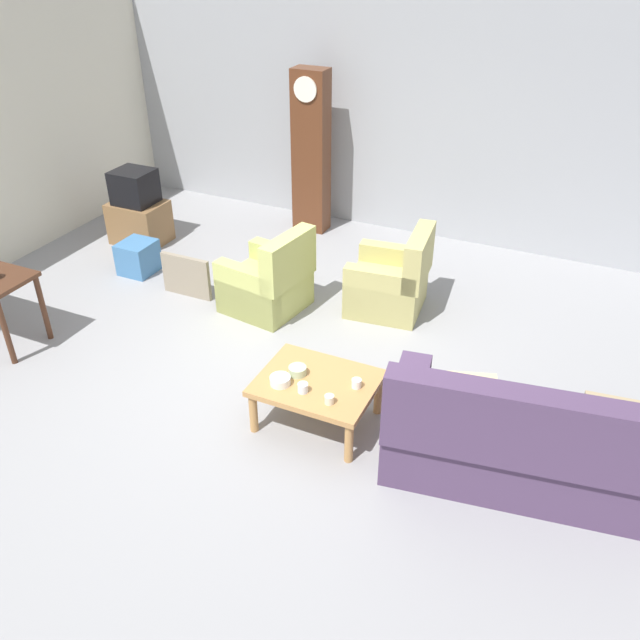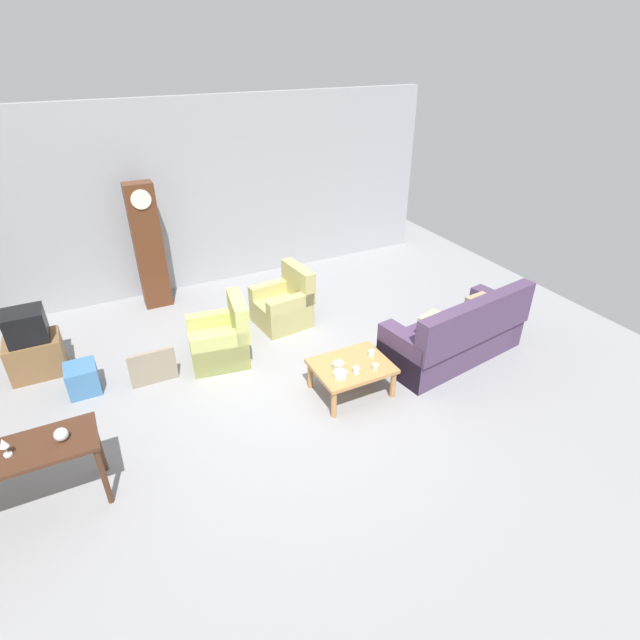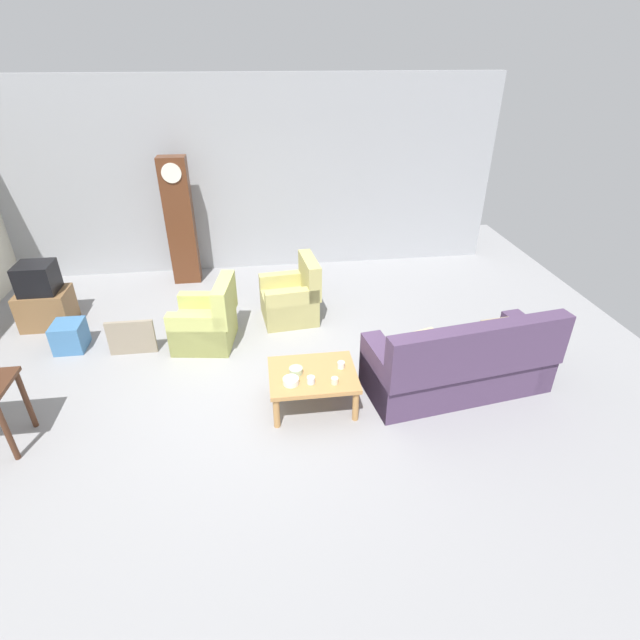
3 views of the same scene
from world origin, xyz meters
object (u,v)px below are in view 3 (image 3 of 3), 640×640
at_px(armchair_olive_far, 292,299).
at_px(framed_picture_leaning, 131,337).
at_px(armchair_olive_near, 207,323).
at_px(cup_blue_rimmed, 311,380).
at_px(cup_cream_tall, 335,381).
at_px(coffee_table_wood, 313,377).
at_px(cup_white_porcelain, 341,365).
at_px(grandfather_clock, 180,222).
at_px(bowl_shallow_green, 296,371).
at_px(tv_stand_cabinet, 47,308).
at_px(couch_floral, 460,365).
at_px(bowl_white_stacked, 291,381).
at_px(tv_crt, 37,278).
at_px(storage_box_blue, 70,336).

relative_size(armchair_olive_far, framed_picture_leaning, 1.53).
xyz_separation_m(armchair_olive_near, cup_blue_rimmed, (1.21, -1.65, 0.16)).
distance_m(armchair_olive_near, cup_cream_tall, 2.24).
bearing_deg(coffee_table_wood, framed_picture_leaning, 148.90).
relative_size(cup_white_porcelain, cup_cream_tall, 1.05).
bearing_deg(coffee_table_wood, armchair_olive_near, 130.43).
bearing_deg(grandfather_clock, cup_blue_rimmed, -65.57).
bearing_deg(bowl_shallow_green, tv_stand_cabinet, 146.31).
relative_size(couch_floral, cup_white_porcelain, 27.63).
xyz_separation_m(coffee_table_wood, grandfather_clock, (-1.75, 3.58, 0.68)).
bearing_deg(armchair_olive_far, cup_blue_rimmed, -89.37).
height_order(coffee_table_wood, cup_white_porcelain, cup_white_porcelain).
height_order(cup_white_porcelain, cup_cream_tall, cup_white_porcelain).
height_order(armchair_olive_near, cup_white_porcelain, armchair_olive_near).
bearing_deg(grandfather_clock, framed_picture_leaning, -101.98).
xyz_separation_m(coffee_table_wood, cup_white_porcelain, (0.32, 0.06, 0.10)).
xyz_separation_m(armchair_olive_far, grandfather_clock, (-1.68, 1.56, 0.74)).
height_order(tv_stand_cabinet, bowl_white_stacked, tv_stand_cabinet).
height_order(coffee_table_wood, bowl_white_stacked, bowl_white_stacked).
xyz_separation_m(armchair_olive_near, cup_white_porcelain, (1.58, -1.41, 0.16)).
bearing_deg(cup_white_porcelain, armchair_olive_far, 101.20).
distance_m(armchair_olive_far, coffee_table_wood, 2.02).
height_order(cup_white_porcelain, cup_blue_rimmed, cup_blue_rimmed).
relative_size(coffee_table_wood, tv_crt, 2.00).
distance_m(armchair_olive_far, framed_picture_leaning, 2.26).
bearing_deg(tv_stand_cabinet, couch_floral, -23.07).
xyz_separation_m(grandfather_clock, bowl_white_stacked, (1.49, -3.74, -0.59)).
bearing_deg(armchair_olive_near, grandfather_clock, 103.18).
bearing_deg(cup_blue_rimmed, framed_picture_leaning, 145.17).
height_order(tv_stand_cabinet, cup_blue_rimmed, tv_stand_cabinet).
bearing_deg(coffee_table_wood, tv_stand_cabinet, 147.52).
bearing_deg(armchair_olive_far, storage_box_blue, -171.54).
bearing_deg(framed_picture_leaning, tv_crt, 145.36).
bearing_deg(couch_floral, bowl_white_stacked, -174.53).
bearing_deg(armchair_olive_far, cup_cream_tall, -83.05).
bearing_deg(tv_crt, coffee_table_wood, -32.48).
bearing_deg(grandfather_clock, cup_white_porcelain, -59.55).
bearing_deg(cup_white_porcelain, framed_picture_leaning, 153.24).
xyz_separation_m(grandfather_clock, cup_white_porcelain, (2.07, -3.52, -0.58)).
relative_size(armchair_olive_near, armchair_olive_far, 1.00).
bearing_deg(tv_stand_cabinet, armchair_olive_near, -19.17).
distance_m(grandfather_clock, cup_white_porcelain, 4.13).
bearing_deg(bowl_shallow_green, tv_crt, 146.31).
height_order(cup_blue_rimmed, cup_cream_tall, cup_blue_rimmed).
height_order(couch_floral, bowl_white_stacked, couch_floral).
bearing_deg(armchair_olive_far, tv_crt, 175.75).
bearing_deg(bowl_shallow_green, bowl_white_stacked, -111.51).
relative_size(storage_box_blue, cup_blue_rimmed, 4.77).
xyz_separation_m(coffee_table_wood, framed_picture_leaning, (-2.22, 1.34, -0.13)).
bearing_deg(coffee_table_wood, couch_floral, 0.88).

